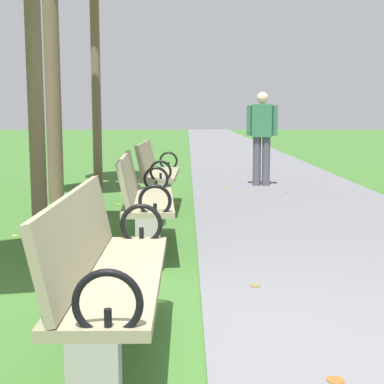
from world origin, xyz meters
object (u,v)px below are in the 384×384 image
(park_bench_1, at_px, (107,274))
(pedestrian_walking, at_px, (262,134))
(park_bench_2, at_px, (144,200))
(park_bench_3, at_px, (157,173))

(park_bench_1, xyz_separation_m, pedestrian_walking, (1.71, 7.17, 0.44))
(park_bench_1, height_order, park_bench_2, same)
(park_bench_1, distance_m, pedestrian_walking, 7.39)
(park_bench_2, height_order, park_bench_3, same)
(park_bench_1, height_order, pedestrian_walking, pedestrian_walking)
(park_bench_2, bearing_deg, park_bench_1, -90.00)
(park_bench_3, height_order, pedestrian_walking, pedestrian_walking)
(park_bench_2, xyz_separation_m, park_bench_3, (-0.00, 2.32, 0.00))
(park_bench_2, bearing_deg, park_bench_3, 90.00)
(park_bench_1, height_order, park_bench_3, same)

